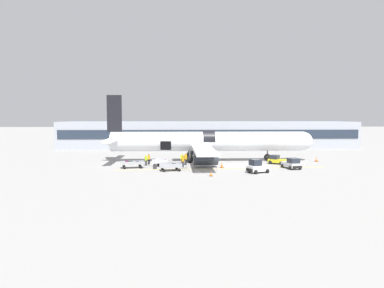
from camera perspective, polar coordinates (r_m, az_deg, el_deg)
The scene contains 19 objects.
ground_plane at distance 50.15m, azimuth 6.37°, elevation -3.82°, with size 500.00×500.00×0.00m, color gray.
apron_marking_line at distance 48.34m, azimuth 5.12°, elevation -4.11°, with size 29.85×1.72×0.01m.
terminal_strip at distance 85.05m, azimuth 2.66°, elevation 1.63°, with size 70.45×13.82×6.30m.
airplane at distance 56.38m, azimuth 2.24°, elevation 0.29°, with size 35.16×27.51×10.82m.
baggage_tug_lead at distance 45.11m, azimuth 10.85°, elevation -3.81°, with size 3.10×2.55×1.78m.
baggage_tug_mid at distance 54.66m, azimuth 13.93°, elevation -2.62°, with size 3.00×2.78×1.37m.
baggage_tug_rear at distance 49.99m, azimuth 16.30°, elevation -3.21°, with size 2.42×3.45×1.55m.
baggage_cart_loading at distance 50.23m, azimuth -4.96°, elevation -3.13°, with size 3.62×2.41×1.14m.
baggage_cart_queued at distance 49.37m, azimuth -9.83°, elevation -3.34°, with size 4.23×2.35×1.09m.
baggage_cart_empty at distance 46.22m, azimuth -3.43°, elevation -3.84°, with size 3.86×2.44×1.04m.
ground_crew_loader_a at distance 51.77m, azimuth -1.07°, elevation -2.45°, with size 0.58×0.60×1.85m.
ground_crew_loader_b at distance 53.16m, azimuth -7.20°, elevation -2.46°, with size 0.49×0.53×1.58m.
ground_crew_driver at distance 49.90m, azimuth -1.52°, elevation -2.83°, with size 0.52×0.53×1.64m.
ground_crew_supervisor at distance 52.82m, azimuth -1.65°, elevation -2.42°, with size 0.59×0.44×1.68m.
ground_crew_helper at distance 51.58m, azimuth -7.67°, elevation -2.61°, with size 0.41×0.58×1.68m.
suitcase_on_tarmac_upright at distance 48.04m, azimuth -6.20°, elevation -3.79°, with size 0.54×0.25×0.74m.
safety_cone_nose at distance 59.73m, azimuth 20.03°, elevation -2.43°, with size 0.60×0.60×0.71m.
safety_cone_engine_left at distance 41.98m, azimuth 3.19°, elevation -4.98°, with size 0.48×0.48×0.60m.
safety_cone_wingtip at distance 49.25m, azimuth 5.00°, elevation -3.53°, with size 0.60×0.60×0.77m.
Camera 1 is at (-7.77, -49.05, 6.99)m, focal length 32.00 mm.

